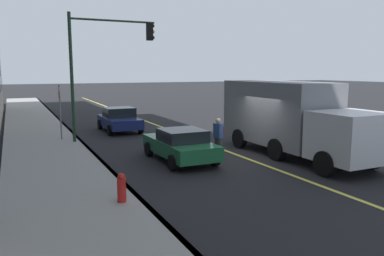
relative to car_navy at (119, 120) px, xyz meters
name	(u,v)px	position (x,y,z in m)	size (l,w,h in m)	color
ground	(243,157)	(-9.17, -2.92, -0.72)	(200.00, 200.00, 0.00)	black
sidewalk_slab	(59,176)	(-9.17, 4.52, -0.64)	(80.00, 3.62, 0.15)	gray
curb_edge	(109,170)	(-9.17, 2.79, -0.64)	(80.00, 0.16, 0.15)	slate
lane_stripe_center	(243,157)	(-9.17, -2.92, -0.71)	(80.00, 0.16, 0.01)	#D8CC4C
car_navy	(119,120)	(0.00, 0.00, 0.00)	(3.95, 2.02, 1.44)	navy
car_green	(180,144)	(-8.62, -0.25, -0.04)	(4.16, 1.95, 1.32)	#1E6038
truck_gray	(291,117)	(-9.64, -4.97, 0.95)	(8.04, 2.52, 3.15)	silver
pedestrian_with_backpack	(218,134)	(-8.63, -2.01, 0.25)	(0.44, 0.43, 1.66)	#383838
traffic_light_mast	(103,56)	(-3.20, 1.55, 3.65)	(0.28, 4.35, 6.39)	#1E3823
street_sign_post	(60,109)	(-2.23, 3.61, 1.01)	(0.60, 0.08, 2.93)	slate
fire_hydrant	(122,190)	(-12.85, 3.31, -0.25)	(0.24, 0.24, 0.94)	red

